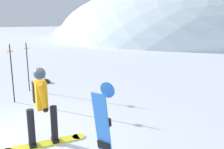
{
  "coord_description": "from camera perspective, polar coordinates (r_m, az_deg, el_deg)",
  "views": [
    {
      "loc": [
        4.32,
        -2.36,
        2.6
      ],
      "look_at": [
        0.17,
        3.69,
        1.0
      ],
      "focal_mm": 37.84,
      "sensor_mm": 36.0,
      "label": 1
    }
  ],
  "objects": [
    {
      "name": "ridge_peak_main",
      "position": [
        41.37,
        15.52,
        8.23
      ],
      "size": [
        41.25,
        37.12,
        17.68
      ],
      "color": "white",
      "rests_on": "ground"
    },
    {
      "name": "ridge_peak_far",
      "position": [
        59.11,
        -2.51,
        9.74
      ],
      "size": [
        24.62,
        22.16,
        7.61
      ],
      "color": "white",
      "rests_on": "ground"
    },
    {
      "name": "snowboarder_main",
      "position": [
        5.26,
        -16.7,
        -6.87
      ],
      "size": [
        1.07,
        1.63,
        1.71
      ],
      "color": "yellow",
      "rests_on": "ground"
    },
    {
      "name": "spare_snowboard",
      "position": [
        4.14,
        -1.96,
        -13.0
      ],
      "size": [
        0.28,
        0.31,
        1.64
      ],
      "color": "blue",
      "rests_on": "ground"
    },
    {
      "name": "piste_marker_near",
      "position": [
        8.36,
        -23.09,
        1.14
      ],
      "size": [
        0.2,
        0.2,
        1.97
      ],
      "color": "black",
      "rests_on": "ground"
    },
    {
      "name": "piste_marker_far",
      "position": [
        9.61,
        -19.75,
        2.56
      ],
      "size": [
        0.2,
        0.2,
        1.92
      ],
      "color": "black",
      "rests_on": "ground"
    },
    {
      "name": "rock_mid",
      "position": [
        10.95,
        -15.8,
        -1.92
      ],
      "size": [
        0.51,
        0.43,
        0.36
      ],
      "color": "#282628",
      "rests_on": "ground"
    }
  ]
}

